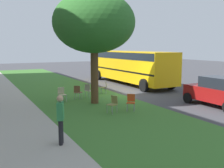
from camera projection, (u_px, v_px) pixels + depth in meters
ground at (126, 95)px, 18.12m from camera, size 80.00×80.00×0.00m
grass_verge at (82, 99)px, 16.66m from camera, size 48.00×6.00×0.01m
sidewalk_strip at (8, 106)px, 14.64m from camera, size 48.00×2.80×0.01m
street_tree at (94, 23)px, 14.83m from camera, size 4.66×4.66×6.36m
chair_0 at (131, 101)px, 13.52m from camera, size 0.58×0.58×0.88m
chair_1 at (62, 93)px, 15.72m from camera, size 0.47×0.47×0.88m
chair_2 at (78, 91)px, 16.44m from camera, size 0.59×0.59×0.88m
chair_3 at (88, 90)px, 17.14m from camera, size 0.57×0.57×0.88m
chair_4 at (105, 86)px, 18.55m from camera, size 0.56×0.56×0.88m
chair_5 at (113, 103)px, 13.07m from camera, size 0.53×0.54×0.88m
parked_car at (218, 91)px, 14.54m from camera, size 3.70×1.92×1.65m
school_bus at (130, 64)px, 23.20m from camera, size 10.40×2.80×2.88m
pedestrian_0 at (61, 118)px, 8.84m from camera, size 0.41×0.33×1.69m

